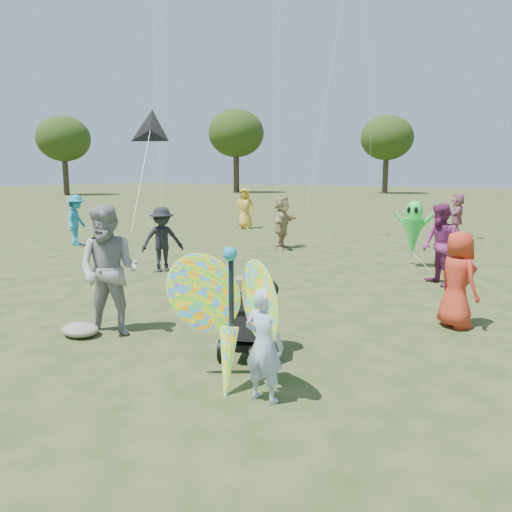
% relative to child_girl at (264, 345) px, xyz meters
% --- Properties ---
extents(ground, '(160.00, 160.00, 0.00)m').
position_rel_child_girl_xyz_m(ground, '(-1.41, 0.93, -0.63)').
color(ground, '#51592B').
rests_on(ground, ground).
extents(child_girl, '(0.46, 0.30, 1.26)m').
position_rel_child_girl_xyz_m(child_girl, '(0.00, 0.00, 0.00)').
color(child_girl, '#A2BAE6').
rests_on(child_girl, ground).
extents(adult_man, '(1.18, 1.07, 1.98)m').
position_rel_child_girl_xyz_m(adult_man, '(-3.12, 0.69, 0.36)').
color(adult_man, '#949398').
rests_on(adult_man, ground).
extents(grey_bag, '(0.60, 0.49, 0.19)m').
position_rel_child_girl_xyz_m(grey_bag, '(-3.47, 0.39, -0.53)').
color(grey_bag, gray).
rests_on(grey_bag, ground).
extents(crowd_a, '(0.89, 0.86, 1.54)m').
position_rel_child_girl_xyz_m(crowd_a, '(1.26, 3.85, 0.14)').
color(crowd_a, '#BB341E').
rests_on(crowd_a, ground).
extents(crowd_b, '(1.10, 1.19, 1.61)m').
position_rel_child_girl_xyz_m(crowd_b, '(-5.80, 4.78, 0.18)').
color(crowd_b, black).
rests_on(crowd_b, ground).
extents(crowd_d, '(0.75, 1.65, 1.72)m').
position_rel_child_girl_xyz_m(crowd_d, '(-5.14, 9.72, 0.23)').
color(crowd_d, tan).
rests_on(crowd_d, ground).
extents(crowd_e, '(1.09, 1.10, 1.79)m').
position_rel_child_girl_xyz_m(crowd_e, '(0.36, 6.81, 0.27)').
color(crowd_e, '#7C2960').
rests_on(crowd_e, ground).
extents(crowd_g, '(1.01, 0.83, 1.77)m').
position_rel_child_girl_xyz_m(crowd_g, '(-9.34, 13.96, 0.26)').
color(crowd_g, gold).
rests_on(crowd_g, ground).
extents(crowd_i, '(1.08, 1.27, 1.70)m').
position_rel_child_girl_xyz_m(crowd_i, '(-11.39, 6.69, 0.22)').
color(crowd_i, teal).
rests_on(crowd_i, ground).
extents(crowd_j, '(0.70, 1.59, 1.66)m').
position_rel_child_girl_xyz_m(crowd_j, '(-0.91, 15.89, 0.20)').
color(crowd_j, '#A45D72').
rests_on(crowd_j, ground).
extents(jogging_stroller, '(0.77, 1.14, 1.09)m').
position_rel_child_girl_xyz_m(jogging_stroller, '(-0.82, 1.08, -0.01)').
color(jogging_stroller, black).
rests_on(jogging_stroller, ground).
extents(butterfly_kite, '(1.74, 0.75, 1.84)m').
position_rel_child_girl_xyz_m(butterfly_kite, '(-0.48, 0.05, 0.22)').
color(butterfly_kite, orange).
rests_on(butterfly_kite, ground).
extents(delta_kite_rig, '(1.76, 2.16, 2.03)m').
position_rel_child_girl_xyz_m(delta_kite_rig, '(-4.02, 2.62, 2.57)').
color(delta_kite_rig, black).
rests_on(delta_kite_rig, ground).
extents(alien_kite, '(1.12, 0.69, 1.74)m').
position_rel_child_girl_xyz_m(alien_kite, '(-0.69, 8.64, 0.34)').
color(alien_kite, '#31D348').
rests_on(alien_kite, ground).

